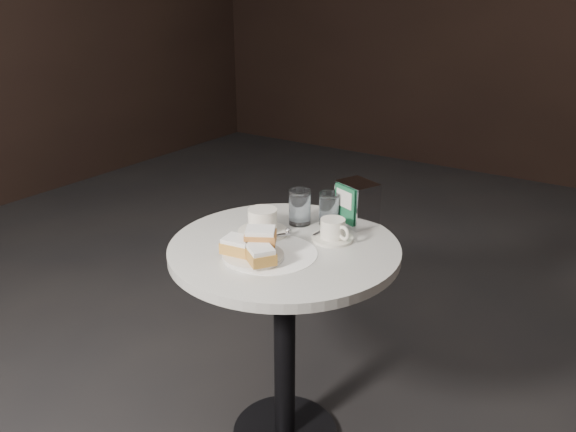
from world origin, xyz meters
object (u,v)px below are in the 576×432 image
Objects in this scene: water_glass_left at (300,207)px; water_glass_right at (329,209)px; napkin_dispenser at (357,203)px; coffee_cup_left at (263,223)px; coffee_cup_right at (333,231)px; beignet_plate at (253,249)px; cafe_table at (284,301)px.

water_glass_right is (0.08, 0.05, -0.00)m from water_glass_left.
napkin_dispenser is at bearing 34.28° from water_glass_left.
coffee_cup_left is 1.27× the size of coffee_cup_right.
beignet_plate is 0.30m from water_glass_left.
water_glass_right reaches higher than beignet_plate.
coffee_cup_left is 1.39× the size of napkin_dispenser.
water_glass_right is at bearing 143.49° from coffee_cup_right.
coffee_cup_right is 0.13m from water_glass_right.
beignet_plate is at bearing -97.71° from cafe_table.
napkin_dispenser reaches higher than cafe_table.
napkin_dispenser is at bearing 72.33° from coffee_cup_left.
cafe_table is at bearing -98.47° from water_glass_right.
cafe_table is 0.27m from coffee_cup_right.
beignet_plate is 0.35m from water_glass_right.
coffee_cup_left reaches higher than cafe_table.
napkin_dispenser is at bearing 108.98° from coffee_cup_right.
coffee_cup_left is (-0.08, 0.16, 0.00)m from beignet_plate.
napkin_dispenser reaches higher than coffee_cup_right.
water_glass_left is at bearing -122.62° from napkin_dispenser.
cafe_table is at bearing 82.29° from beignet_plate.
napkin_dispenser is (0.07, 0.05, 0.02)m from water_glass_right.
napkin_dispenser is (0.15, 0.10, 0.01)m from water_glass_left.
cafe_table is 0.26m from coffee_cup_left.
beignet_plate is 1.36× the size of napkin_dispenser.
cafe_table is at bearing -88.06° from napkin_dispenser.
coffee_cup_right is 0.17m from water_glass_left.
coffee_cup_right reaches higher than cafe_table.
napkin_dispenser is at bearing 73.10° from beignet_plate.
beignet_plate is 0.98× the size of coffee_cup_left.
water_glass_left is 0.78× the size of napkin_dispenser.
coffee_cup_left is at bearing 117.63° from beignet_plate.
water_glass_left is at bearing -147.90° from water_glass_right.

